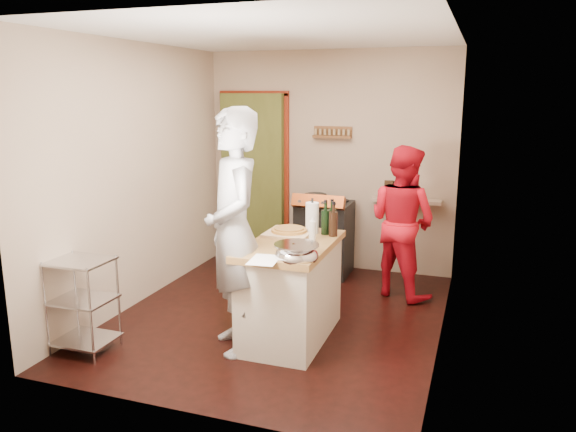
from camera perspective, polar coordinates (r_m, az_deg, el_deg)
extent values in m
plane|color=black|center=(5.49, -0.94, -10.20)|extent=(3.50, 3.50, 0.00)
cube|color=tan|center=(6.78, 4.15, 5.55)|extent=(3.00, 0.04, 2.60)
cube|color=#565B23|center=(7.16, -3.15, 3.92)|extent=(0.80, 0.40, 2.10)
cube|color=maroon|center=(7.27, -6.43, 3.99)|extent=(0.06, 0.06, 2.10)
cube|color=maroon|center=(6.95, -0.15, 3.67)|extent=(0.06, 0.06, 2.10)
cube|color=maroon|center=(7.02, -3.47, 12.34)|extent=(0.90, 0.06, 0.06)
cube|color=brown|center=(6.69, 4.49, 8.03)|extent=(0.46, 0.09, 0.03)
cube|color=brown|center=(6.72, 4.59, 8.57)|extent=(0.46, 0.02, 0.12)
cube|color=olive|center=(6.69, 4.50, 8.50)|extent=(0.42, 0.04, 0.07)
cube|color=tan|center=(6.56, 11.90, 1.54)|extent=(0.80, 0.18, 0.04)
cube|color=black|center=(6.57, 10.21, 2.69)|extent=(0.10, 0.14, 0.22)
cube|color=tan|center=(5.81, -15.04, 3.99)|extent=(0.04, 3.50, 2.60)
cube|color=tan|center=(4.83, 15.99, 2.26)|extent=(0.04, 3.50, 2.60)
cube|color=white|center=(5.09, -1.04, 18.06)|extent=(3.00, 3.50, 0.02)
cube|color=black|center=(6.63, 3.72, -2.52)|extent=(0.60, 0.55, 0.80)
cube|color=black|center=(6.54, 3.77, 1.12)|extent=(0.60, 0.55, 0.06)
cube|color=#933E15|center=(6.25, 3.10, 1.45)|extent=(0.60, 0.15, 0.17)
cylinder|color=black|center=(6.69, 2.84, 2.04)|extent=(0.26, 0.26, 0.05)
cylinder|color=silver|center=(4.99, -23.42, -8.72)|extent=(0.02, 0.02, 0.80)
cylinder|color=silver|center=(4.71, -19.41, -9.62)|extent=(0.02, 0.02, 0.80)
cylinder|color=silver|center=(5.24, -20.76, -7.49)|extent=(0.02, 0.02, 0.80)
cylinder|color=silver|center=(4.98, -16.82, -8.25)|extent=(0.02, 0.02, 0.80)
cube|color=silver|center=(5.08, -19.87, -11.66)|extent=(0.48, 0.40, 0.02)
cube|color=silver|center=(4.96, -20.17, -7.96)|extent=(0.48, 0.40, 0.02)
cube|color=silver|center=(4.85, -20.46, -4.30)|extent=(0.48, 0.40, 0.02)
cube|color=beige|center=(4.92, 0.30, -7.89)|extent=(0.62, 1.09, 0.81)
cube|color=#A1783D|center=(4.78, 0.31, -3.03)|extent=(0.68, 1.15, 0.06)
cube|color=tan|center=(5.04, 0.11, -1.73)|extent=(0.40, 0.40, 0.02)
cylinder|color=#BD863B|center=(5.04, 0.11, -1.46)|extent=(0.32, 0.32, 0.02)
ellipsoid|color=silver|center=(4.33, 0.87, -3.57)|extent=(0.35, 0.35, 0.11)
cylinder|color=white|center=(5.07, 2.48, -0.19)|extent=(0.12, 0.12, 0.28)
cylinder|color=silver|center=(4.82, 2.49, -1.51)|extent=(0.06, 0.06, 0.17)
cube|color=white|center=(4.28, -2.44, -4.48)|extent=(0.24, 0.32, 0.00)
cylinder|color=black|center=(5.06, 4.49, -0.05)|extent=(0.08, 0.08, 0.31)
cylinder|color=black|center=(4.96, 4.62, -0.32)|extent=(0.08, 0.08, 0.31)
cylinder|color=black|center=(5.02, 3.82, -0.14)|extent=(0.08, 0.08, 0.31)
imported|color=#BABABF|center=(4.56, -5.49, -1.67)|extent=(0.83, 0.87, 2.01)
imported|color=red|center=(5.96, 11.52, -0.57)|extent=(0.97, 0.90, 1.59)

